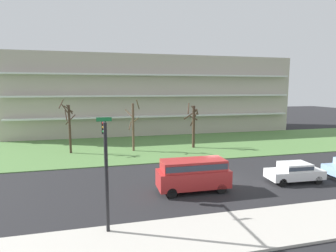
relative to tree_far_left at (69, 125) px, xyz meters
The scene contains 10 objects.
ground 18.09m from the tree_far_left, 44.93° to the right, with size 160.00×160.00×0.00m, color #232326.
sidewalk_curb_near 24.32m from the tree_far_left, 58.52° to the right, with size 80.00×4.00×0.15m, color #BCB7AD.
grass_lawn_strip 13.09m from the tree_far_left, ahead, with size 80.00×16.00×0.08m, color #547F42.
apartment_building 19.87m from the tree_far_left, 50.14° to the left, with size 46.13×12.23×12.66m.
tree_far_left is the anchor object (origin of this frame).
tree_left 7.25m from the tree_far_left, ahead, with size 1.79×1.61×6.18m.
tree_center 14.74m from the tree_far_left, ahead, with size 1.91×1.76×5.66m.
sedan_white_near_left 23.60m from the tree_far_left, 38.33° to the right, with size 4.49×2.05×1.57m.
van_red_center_right 17.69m from the tree_far_left, 55.85° to the right, with size 5.22×2.06×2.36m.
traffic_signal_mast 17.65m from the tree_far_left, 77.97° to the right, with size 0.90×5.41×5.78m.
Camera 1 is at (-9.13, -20.34, 7.43)m, focal length 29.60 mm.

